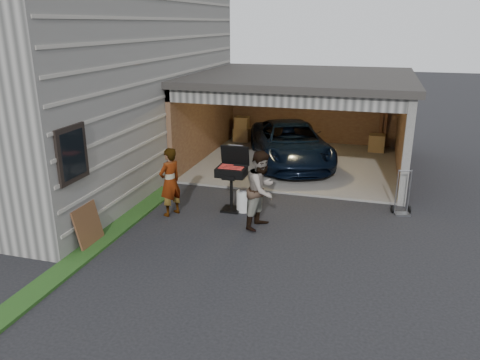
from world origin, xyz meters
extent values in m
plane|color=black|center=(0.00, 0.00, 0.00)|extent=(80.00, 80.00, 0.00)
cube|color=#474744|center=(-6.00, 4.00, 2.75)|extent=(7.00, 11.00, 5.50)
cube|color=#193814|center=(-2.25, -1.00, 0.03)|extent=(0.50, 8.00, 0.06)
cube|color=#605E59|center=(0.75, 6.50, 0.03)|extent=(6.50, 6.00, 0.06)
cube|color=#4D2F24|center=(0.75, 9.43, 1.35)|extent=(6.50, 0.15, 2.70)
cube|color=#4D2F24|center=(3.92, 6.50, 1.35)|extent=(0.15, 6.00, 2.70)
cube|color=#4D2F24|center=(-2.42, 6.50, 1.35)|extent=(0.15, 6.00, 2.70)
cube|color=#2D2B28|center=(0.75, 6.50, 2.80)|extent=(6.80, 6.30, 0.20)
cube|color=#474744|center=(0.75, 3.58, 2.52)|extent=(6.50, 0.16, 0.36)
cube|color=beige|center=(0.75, 4.80, 2.62)|extent=(6.00, 2.40, 0.06)
cube|color=#474744|center=(3.90, 3.55, 1.35)|extent=(0.20, 0.18, 2.70)
cube|color=brown|center=(-1.80, 8.70, 0.31)|extent=(0.60, 0.50, 0.50)
cube|color=brown|center=(-1.80, 8.70, 0.79)|extent=(0.50, 0.45, 0.45)
cube|color=brown|center=(3.20, 8.60, 0.36)|extent=(0.55, 0.50, 0.60)
cube|color=#51351B|center=(3.38, 9.20, 1.20)|extent=(0.24, 0.43, 2.20)
imported|color=black|center=(0.52, 6.32, 0.65)|extent=(3.70, 5.16, 1.31)
imported|color=silver|center=(-1.45, 1.34, 0.83)|extent=(0.61, 0.72, 1.66)
imported|color=#452B1B|center=(0.80, 1.26, 0.89)|extent=(0.89, 1.02, 1.77)
cube|color=black|center=(-0.14, 2.00, 0.03)|extent=(0.45, 0.45, 0.05)
cylinder|color=black|center=(-0.14, 2.00, 0.48)|extent=(0.07, 0.07, 0.90)
cube|color=black|center=(-0.14, 2.00, 0.99)|extent=(0.71, 0.49, 0.21)
cube|color=#59595B|center=(-0.14, 2.00, 1.09)|extent=(0.64, 0.43, 0.02)
cube|color=black|center=(-0.14, 2.31, 1.33)|extent=(0.71, 0.13, 0.49)
cylinder|color=white|center=(0.16, 2.05, 0.26)|extent=(0.40, 0.40, 0.52)
cube|color=#51351B|center=(-2.40, -0.65, 0.43)|extent=(0.22, 0.79, 0.87)
cube|color=slate|center=(3.90, 2.89, 0.02)|extent=(0.40, 0.30, 0.04)
cylinder|color=black|center=(3.67, 2.96, 0.09)|extent=(0.08, 0.19, 0.18)
cylinder|color=black|center=(4.07, 3.05, 0.09)|extent=(0.08, 0.19, 0.18)
cylinder|color=slate|center=(3.72, 2.97, 0.56)|extent=(0.03, 0.03, 1.07)
cylinder|color=slate|center=(4.02, 3.04, 0.56)|extent=(0.03, 0.03, 1.07)
cylinder|color=slate|center=(3.87, 3.01, 1.07)|extent=(0.30, 0.10, 0.03)
camera|label=1|loc=(3.07, -8.22, 4.39)|focal=35.00mm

